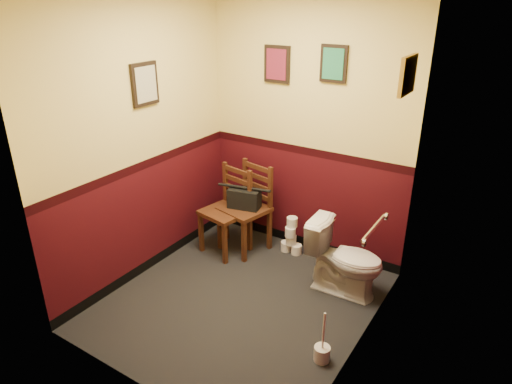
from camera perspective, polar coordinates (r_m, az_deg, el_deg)
floor at (r=4.31m, az=-1.84°, el=-13.43°), size 2.20×2.40×0.00m
wall_back at (r=4.65m, az=6.39°, el=7.94°), size 2.20×0.00×2.70m
wall_front at (r=2.84m, az=-16.03°, el=-3.42°), size 2.20×0.00×2.70m
wall_left at (r=4.35m, az=-14.21°, el=6.26°), size 0.00×2.40×2.70m
wall_right at (r=3.20m, az=14.31°, el=-0.04°), size 0.00×2.40×2.70m
grab_bar at (r=3.60m, az=14.54°, el=-4.42°), size 0.05×0.56×0.06m
framed_print_back_a at (r=4.67m, az=2.63°, el=15.66°), size 0.28×0.04×0.36m
framed_print_back_b at (r=4.39m, az=9.68°, el=15.53°), size 0.26×0.04×0.34m
framed_print_left at (r=4.29m, az=-13.71°, el=12.97°), size 0.04×0.30×0.38m
framed_print_right at (r=3.58m, az=18.42°, el=13.69°), size 0.04×0.34×0.28m
toilet at (r=4.32m, az=11.08°, el=-8.25°), size 0.72×0.42×0.69m
toilet_brush at (r=3.73m, az=8.25°, el=-19.25°), size 0.12×0.12×0.45m
chair_left at (r=4.87m, az=-3.55°, el=-2.34°), size 0.51×0.51×0.93m
chair_right at (r=4.89m, az=-1.09°, el=-2.00°), size 0.53×0.53×0.95m
handbag at (r=4.81m, az=-1.47°, el=-0.80°), size 0.36×0.24×0.24m
tp_stack at (r=4.94m, az=4.42°, el=-5.74°), size 0.24×0.15×0.42m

